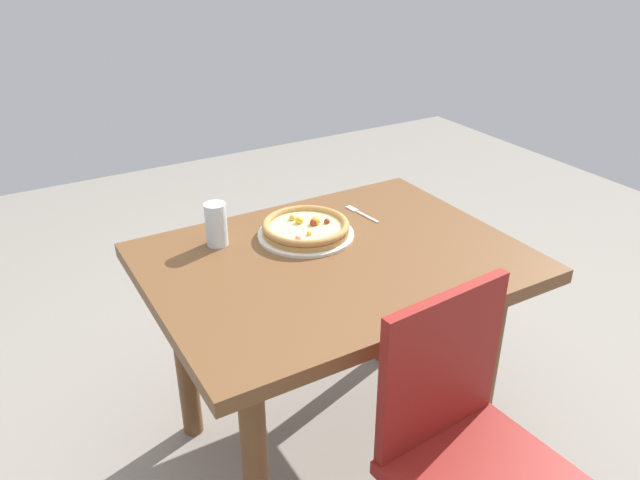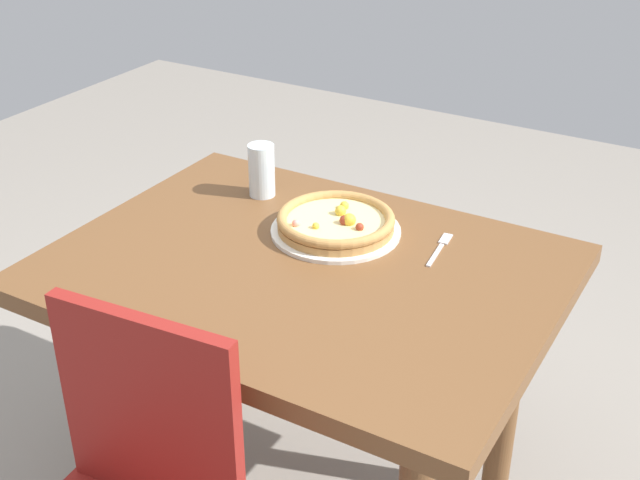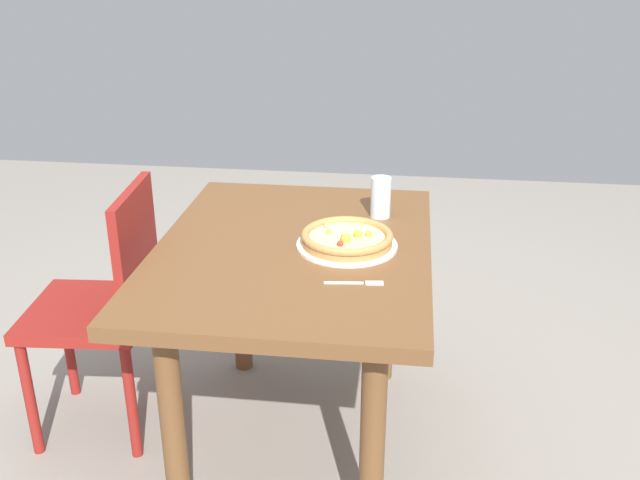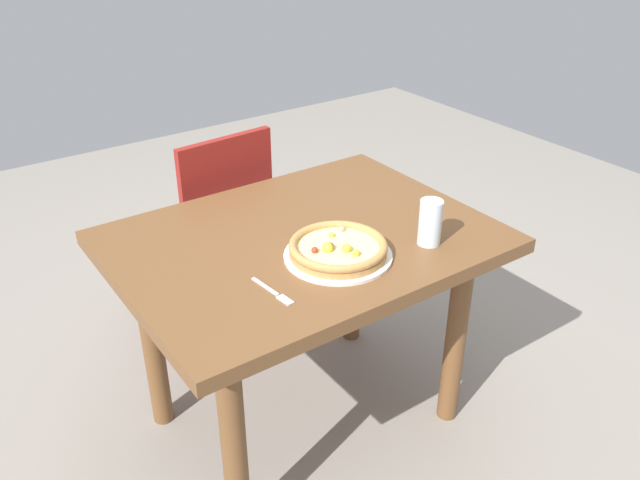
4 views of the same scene
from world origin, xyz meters
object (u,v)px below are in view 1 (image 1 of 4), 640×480
(chair_near, at_px, (469,453))
(pizza, at_px, (306,227))
(dining_table, at_px, (335,287))
(fork, at_px, (360,213))
(plate, at_px, (306,234))
(drinking_glass, at_px, (216,224))

(chair_near, distance_m, pizza, 0.85)
(dining_table, height_order, fork, fork)
(dining_table, relative_size, pizza, 3.96)
(dining_table, distance_m, plate, 0.20)
(pizza, bearing_deg, drinking_glass, 161.91)
(dining_table, distance_m, drinking_glass, 0.42)
(dining_table, distance_m, chair_near, 0.65)
(fork, bearing_deg, dining_table, 126.74)
(chair_near, relative_size, pizza, 3.15)
(dining_table, bearing_deg, plate, 93.20)
(pizza, relative_size, fork, 1.71)
(chair_near, xyz_separation_m, pizza, (-0.00, 0.80, 0.27))
(pizza, bearing_deg, chair_near, -89.72)
(chair_near, distance_m, drinking_glass, 0.99)
(dining_table, relative_size, drinking_glass, 8.06)
(plate, distance_m, fork, 0.25)
(chair_near, xyz_separation_m, drinking_glass, (-0.27, 0.89, 0.31))
(dining_table, bearing_deg, fork, 43.21)
(plate, height_order, fork, plate)
(dining_table, xyz_separation_m, drinking_glass, (-0.28, 0.25, 0.18))
(plate, xyz_separation_m, fork, (0.25, 0.06, -0.00))
(dining_table, height_order, pizza, pizza)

